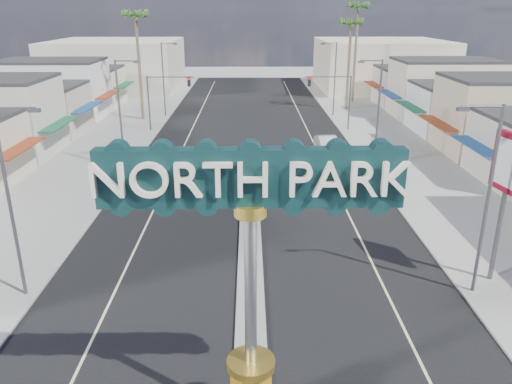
{
  "coord_description": "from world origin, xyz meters",
  "views": [
    {
      "loc": [
        -0.01,
        -10.58,
        12.71
      ],
      "look_at": [
        0.3,
        12.48,
        4.25
      ],
      "focal_mm": 35.0,
      "sensor_mm": 36.0,
      "label": 1
    }
  ],
  "objects_px": {
    "car_parked_left": "(143,159)",
    "bank_pylon_sign": "(509,172)",
    "streetlight_l_far": "(164,76)",
    "palm_right_mid": "(351,27)",
    "gateway_sign": "(251,264)",
    "car_parked_right": "(327,146)",
    "streetlight_r_mid": "(377,109)",
    "palm_left_far": "(136,21)",
    "streetlight_r_far": "(334,75)",
    "traffic_signal_right": "(334,92)",
    "streetlight_l_mid": "(122,109)",
    "palm_right_far": "(358,12)",
    "streetlight_r_near": "(485,193)",
    "traffic_signal_left": "(165,92)",
    "streetlight_l_near": "(12,195)"
  },
  "relations": [
    {
      "from": "car_parked_left",
      "to": "bank_pylon_sign",
      "type": "height_order",
      "value": "bank_pylon_sign"
    },
    {
      "from": "streetlight_l_far",
      "to": "palm_right_mid",
      "type": "xyz_separation_m",
      "value": [
        23.43,
        4.0,
        5.54
      ]
    },
    {
      "from": "gateway_sign",
      "to": "car_parked_right",
      "type": "distance_m",
      "value": 33.56
    },
    {
      "from": "streetlight_r_mid",
      "to": "palm_left_far",
      "type": "xyz_separation_m",
      "value": [
        -23.43,
        20.0,
        6.43
      ]
    },
    {
      "from": "streetlight_r_far",
      "to": "streetlight_r_mid",
      "type": "bearing_deg",
      "value": -90.0
    },
    {
      "from": "traffic_signal_right",
      "to": "streetlight_l_far",
      "type": "distance_m",
      "value": 21.2
    },
    {
      "from": "traffic_signal_right",
      "to": "palm_right_mid",
      "type": "xyz_separation_m",
      "value": [
        3.82,
        12.01,
        6.33
      ]
    },
    {
      "from": "bank_pylon_sign",
      "to": "streetlight_r_mid",
      "type": "bearing_deg",
      "value": 85.16
    },
    {
      "from": "car_parked_right",
      "to": "streetlight_r_far",
      "type": "bearing_deg",
      "value": 75.76
    },
    {
      "from": "streetlight_l_mid",
      "to": "streetlight_r_far",
      "type": "xyz_separation_m",
      "value": [
        20.87,
        22.0,
        0.0
      ]
    },
    {
      "from": "palm_right_far",
      "to": "palm_left_far",
      "type": "bearing_deg",
      "value": -156.8
    },
    {
      "from": "streetlight_r_near",
      "to": "car_parked_left",
      "type": "distance_m",
      "value": 28.11
    },
    {
      "from": "traffic_signal_left",
      "to": "palm_right_mid",
      "type": "bearing_deg",
      "value": 28.42
    },
    {
      "from": "palm_right_mid",
      "to": "car_parked_right",
      "type": "distance_m",
      "value": 24.45
    },
    {
      "from": "gateway_sign",
      "to": "streetlight_r_far",
      "type": "height_order",
      "value": "gateway_sign"
    },
    {
      "from": "traffic_signal_left",
      "to": "streetlight_l_far",
      "type": "distance_m",
      "value": 8.14
    },
    {
      "from": "traffic_signal_right",
      "to": "bank_pylon_sign",
      "type": "xyz_separation_m",
      "value": [
        2.74,
        -32.9,
        1.41
      ]
    },
    {
      "from": "palm_right_far",
      "to": "car_parked_right",
      "type": "xyz_separation_m",
      "value": [
        -7.75,
        -27.66,
        -11.57
      ]
    },
    {
      "from": "palm_left_far",
      "to": "bank_pylon_sign",
      "type": "distance_m",
      "value": 46.56
    },
    {
      "from": "palm_left_far",
      "to": "car_parked_left",
      "type": "relative_size",
      "value": 2.54
    },
    {
      "from": "streetlight_r_far",
      "to": "palm_right_mid",
      "type": "relative_size",
      "value": 0.74
    },
    {
      "from": "palm_right_far",
      "to": "bank_pylon_sign",
      "type": "height_order",
      "value": "palm_right_far"
    },
    {
      "from": "traffic_signal_right",
      "to": "streetlight_r_far",
      "type": "bearing_deg",
      "value": 81.14
    },
    {
      "from": "traffic_signal_left",
      "to": "car_parked_right",
      "type": "bearing_deg",
      "value": -30.42
    },
    {
      "from": "traffic_signal_left",
      "to": "streetlight_r_near",
      "type": "bearing_deg",
      "value": -60.01
    },
    {
      "from": "traffic_signal_right",
      "to": "streetlight_r_near",
      "type": "distance_m",
      "value": 34.03
    },
    {
      "from": "gateway_sign",
      "to": "traffic_signal_right",
      "type": "height_order",
      "value": "gateway_sign"
    },
    {
      "from": "streetlight_l_mid",
      "to": "streetlight_r_near",
      "type": "distance_m",
      "value": 28.9
    },
    {
      "from": "streetlight_r_mid",
      "to": "palm_right_mid",
      "type": "xyz_separation_m",
      "value": [
        2.57,
        26.0,
        5.54
      ]
    },
    {
      "from": "streetlight_l_mid",
      "to": "car_parked_left",
      "type": "bearing_deg",
      "value": -4.88
    },
    {
      "from": "streetlight_r_mid",
      "to": "traffic_signal_left",
      "type": "bearing_deg",
      "value": 144.5
    },
    {
      "from": "gateway_sign",
      "to": "streetlight_l_near",
      "type": "height_order",
      "value": "gateway_sign"
    },
    {
      "from": "bank_pylon_sign",
      "to": "traffic_signal_right",
      "type": "bearing_deg",
      "value": 85.41
    },
    {
      "from": "streetlight_l_mid",
      "to": "streetlight_r_near",
      "type": "height_order",
      "value": "same"
    },
    {
      "from": "streetlight_l_far",
      "to": "traffic_signal_left",
      "type": "bearing_deg",
      "value": -81.14
    },
    {
      "from": "traffic_signal_left",
      "to": "bank_pylon_sign",
      "type": "xyz_separation_m",
      "value": [
        21.11,
        -32.9,
        1.41
      ]
    },
    {
      "from": "traffic_signal_left",
      "to": "bank_pylon_sign",
      "type": "bearing_deg",
      "value": -57.31
    },
    {
      "from": "gateway_sign",
      "to": "streetlight_l_mid",
      "type": "relative_size",
      "value": 1.02
    },
    {
      "from": "palm_left_far",
      "to": "car_parked_left",
      "type": "distance_m",
      "value": 23.1
    },
    {
      "from": "gateway_sign",
      "to": "palm_right_mid",
      "type": "relative_size",
      "value": 0.76
    },
    {
      "from": "streetlight_r_mid",
      "to": "car_parked_left",
      "type": "relative_size",
      "value": 1.74
    },
    {
      "from": "streetlight_r_near",
      "to": "streetlight_l_far",
      "type": "bearing_deg",
      "value": 116.42
    },
    {
      "from": "streetlight_l_mid",
      "to": "streetlight_r_far",
      "type": "distance_m",
      "value": 30.32
    },
    {
      "from": "car_parked_right",
      "to": "streetlight_l_near",
      "type": "bearing_deg",
      "value": -130.03
    },
    {
      "from": "streetlight_r_near",
      "to": "palm_left_far",
      "type": "bearing_deg",
      "value": 120.36
    },
    {
      "from": "streetlight_r_far",
      "to": "palm_right_mid",
      "type": "xyz_separation_m",
      "value": [
        2.57,
        4.0,
        5.54
      ]
    },
    {
      "from": "traffic_signal_left",
      "to": "streetlight_l_mid",
      "type": "bearing_deg",
      "value": -95.1
    },
    {
      "from": "palm_left_far",
      "to": "car_parked_left",
      "type": "height_order",
      "value": "palm_left_far"
    },
    {
      "from": "gateway_sign",
      "to": "streetlight_r_near",
      "type": "height_order",
      "value": "gateway_sign"
    },
    {
      "from": "traffic_signal_left",
      "to": "streetlight_r_near",
      "type": "distance_m",
      "value": 39.26
    }
  ]
}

